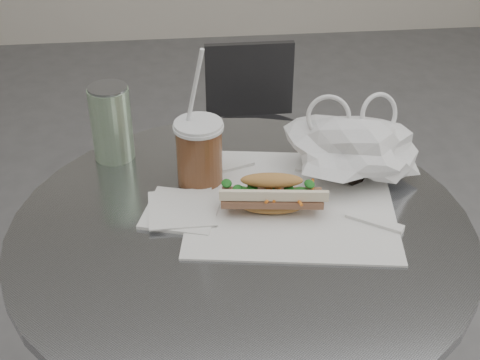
{
  "coord_description": "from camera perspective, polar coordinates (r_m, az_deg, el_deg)",
  "views": [
    {
      "loc": [
        -0.09,
        -0.67,
        1.39
      ],
      "look_at": [
        0.0,
        0.26,
        0.79
      ],
      "focal_mm": 50.0,
      "sensor_mm": 36.0,
      "label": 1
    }
  ],
  "objects": [
    {
      "name": "sandwich_paper",
      "position": [
        1.15,
        4.37,
        -1.86
      ],
      "size": [
        0.39,
        0.38,
        0.0
      ],
      "primitive_type": "cube",
      "rotation": [
        0.0,
        0.0,
        -0.15
      ],
      "color": "white",
      "rests_on": "cafe_table"
    },
    {
      "name": "cafe_table",
      "position": [
        1.28,
        0.1,
        -13.81
      ],
      "size": [
        0.76,
        0.76,
        0.74
      ],
      "color": "slate",
      "rests_on": "ground"
    },
    {
      "name": "napkin_stack",
      "position": [
        1.12,
        -5.0,
        -2.57
      ],
      "size": [
        0.15,
        0.15,
        0.01
      ],
      "color": "white",
      "rests_on": "cafe_table"
    },
    {
      "name": "chair_far",
      "position": [
        2.09,
        1.17,
        1.06
      ],
      "size": [
        0.35,
        0.35,
        0.65
      ],
      "rotation": [
        0.0,
        0.0,
        3.14
      ],
      "color": "#303033",
      "rests_on": "ground"
    },
    {
      "name": "banh_mi",
      "position": [
        1.1,
        2.73,
        -1.24
      ],
      "size": [
        0.21,
        0.1,
        0.07
      ],
      "rotation": [
        0.0,
        0.0,
        -0.12
      ],
      "color": "#B18943",
      "rests_on": "sandwich_paper"
    },
    {
      "name": "sunglasses",
      "position": [
        1.22,
        10.72,
        0.76
      ],
      "size": [
        0.1,
        0.06,
        0.04
      ],
      "rotation": [
        0.0,
        0.0,
        0.47
      ],
      "color": "black",
      "rests_on": "cafe_table"
    },
    {
      "name": "plastic_bag",
      "position": [
        1.2,
        9.67,
        2.52
      ],
      "size": [
        0.23,
        0.18,
        0.11
      ],
      "primitive_type": null,
      "rotation": [
        0.0,
        0.0,
        0.02
      ],
      "color": "white",
      "rests_on": "cafe_table"
    },
    {
      "name": "iced_coffee",
      "position": [
        1.17,
        -3.5,
        2.45
      ],
      "size": [
        0.09,
        0.09,
        0.26
      ],
      "color": "brown",
      "rests_on": "cafe_table"
    },
    {
      "name": "drink_can",
      "position": [
        1.26,
        -10.92,
        4.83
      ],
      "size": [
        0.08,
        0.08,
        0.14
      ],
      "color": "#588E53",
      "rests_on": "cafe_table"
    }
  ]
}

